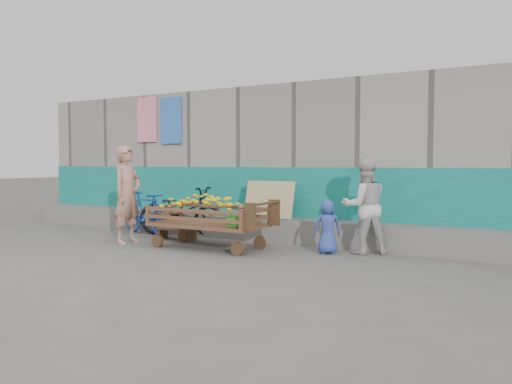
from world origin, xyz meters
The scene contains 9 objects.
ground centered at (0.00, 0.00, 0.00)m, with size 80.00×80.00×0.00m, color #55534D.
building_wall centered at (0.00, 4.05, 1.47)m, with size 12.00×3.50×3.00m.
banana_cart centered at (-0.34, 1.11, 0.63)m, with size 2.18×0.99×0.93m.
bench centered at (-1.38, 1.58, 0.16)m, with size 0.88×0.26×0.22m.
vendor_man centered at (-1.90, 0.81, 0.90)m, with size 0.66×0.43×1.80m, color #AB7360.
woman centered at (2.21, 1.94, 0.78)m, with size 0.76×0.59×1.56m, color silver.
child centered at (1.70, 1.64, 0.44)m, with size 0.43×0.28×0.88m, color #2E4397.
bicycle_dark centered at (-1.65, 2.05, 0.50)m, with size 0.66×1.90×1.00m, color black.
bicycle_blue centered at (-2.42, 1.85, 0.44)m, with size 0.42×1.47×0.89m, color navy.
Camera 1 is at (4.71, -5.94, 1.48)m, focal length 35.00 mm.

